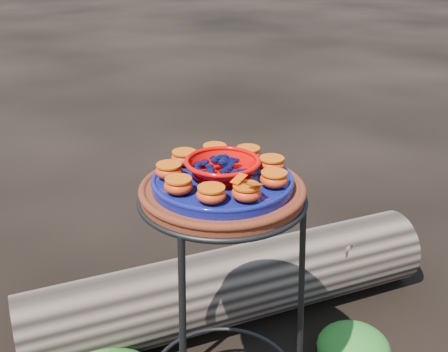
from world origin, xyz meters
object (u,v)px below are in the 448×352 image
driftwood_log (231,285)px  plant_stand (223,318)px  terracotta_saucer (222,193)px  cobalt_plate (222,183)px  red_bowl (222,169)px

driftwood_log → plant_stand: bearing=-127.5°
terracotta_saucer → cobalt_plate: (0.00, 0.00, 0.03)m
cobalt_plate → red_bowl: red_bowl is taller
driftwood_log → terracotta_saucer: bearing=-127.5°
plant_stand → driftwood_log: plant_stand is taller
terracotta_saucer → cobalt_plate: cobalt_plate is taller
plant_stand → terracotta_saucer: bearing=0.0°
red_bowl → driftwood_log: size_ratio=0.11×
driftwood_log → cobalt_plate: bearing=-127.5°
terracotta_saucer → red_bowl: size_ratio=2.33×
cobalt_plate → driftwood_log: (0.27, 0.36, -0.61)m
cobalt_plate → driftwood_log: 0.76m
terracotta_saucer → red_bowl: red_bowl is taller
terracotta_saucer → driftwood_log: size_ratio=0.27×
terracotta_saucer → driftwood_log: terracotta_saucer is taller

